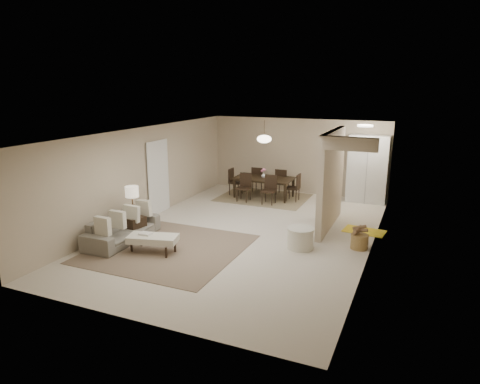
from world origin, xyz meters
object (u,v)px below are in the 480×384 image
at_px(ottoman_bench, 153,239).
at_px(pantry_cabinet, 368,169).
at_px(wicker_basket, 359,242).
at_px(dining_table, 264,188).
at_px(sofa, 122,229).
at_px(round_pouf, 300,238).
at_px(side_table, 134,227).

bearing_deg(ottoman_bench, pantry_cabinet, 43.81).
distance_m(wicker_basket, dining_table, 4.85).
height_order(sofa, dining_table, dining_table).
bearing_deg(round_pouf, sofa, -163.04).
relative_size(side_table, wicker_basket, 1.25).
xyz_separation_m(ottoman_bench, round_pouf, (2.91, 1.51, -0.07)).
height_order(round_pouf, wicker_basket, round_pouf).
bearing_deg(wicker_basket, side_table, -165.47).
distance_m(pantry_cabinet, side_table, 7.30).
height_order(side_table, dining_table, dining_table).
relative_size(pantry_cabinet, side_table, 4.29).
xyz_separation_m(sofa, round_pouf, (3.98, 1.21, -0.06)).
bearing_deg(wicker_basket, pantry_cabinet, 95.51).
distance_m(side_table, round_pouf, 4.01).
bearing_deg(sofa, pantry_cabinet, -40.89).
xyz_separation_m(sofa, wicker_basket, (5.20, 1.72, -0.13)).
bearing_deg(ottoman_bench, side_table, 131.21).
relative_size(sofa, dining_table, 1.08).
xyz_separation_m(round_pouf, dining_table, (-2.30, 3.83, 0.10)).
bearing_deg(dining_table, sofa, -107.88).
relative_size(pantry_cabinet, dining_table, 1.10).
bearing_deg(wicker_basket, dining_table, 136.65).
xyz_separation_m(sofa, side_table, (0.05, 0.38, -0.06)).
bearing_deg(sofa, side_table, -9.08).
height_order(sofa, ottoman_bench, sofa).
distance_m(ottoman_bench, dining_table, 5.38).
distance_m(pantry_cabinet, sofa, 7.62).
height_order(pantry_cabinet, sofa, pantry_cabinet).
bearing_deg(round_pouf, side_table, -168.03).
bearing_deg(ottoman_bench, round_pouf, 12.49).
relative_size(sofa, side_table, 4.20).
bearing_deg(round_pouf, pantry_cabinet, 79.95).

